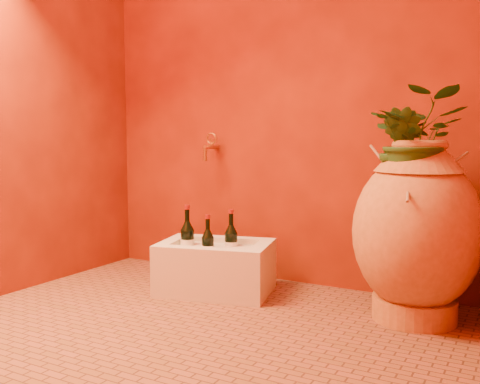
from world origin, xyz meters
The scene contains 11 objects.
floor centered at (0.00, 0.00, 0.00)m, with size 2.50×2.50×0.00m, color brown.
wall_back centered at (0.00, 1.00, 1.25)m, with size 2.50×0.02×2.50m, color #5E1505.
wall_left centered at (-1.25, 0.00, 1.25)m, with size 0.02×2.00×2.50m, color #5E1505.
amphora centered at (0.85, 0.65, 0.43)m, with size 0.67×0.67×0.87m.
stone_basin centered at (-0.24, 0.57, 0.14)m, with size 0.70×0.57×0.29m.
wine_bottle_a centered at (-0.42, 0.56, 0.28)m, with size 0.08×0.08×0.33m.
wine_bottle_b centered at (-0.18, 0.65, 0.27)m, with size 0.08×0.08×0.31m.
wine_bottle_c centered at (-0.26, 0.53, 0.26)m, with size 0.07×0.07×0.29m.
wall_tap centered at (-0.48, 0.91, 0.83)m, with size 0.08×0.16×0.18m.
plant_main centered at (0.85, 0.63, 0.88)m, with size 0.43×0.37×0.47m, color #1D4418.
plant_side centered at (0.77, 0.60, 0.83)m, with size 0.21×0.17×0.38m, color #1D4418.
Camera 1 is at (1.34, -1.97, 0.89)m, focal length 40.00 mm.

